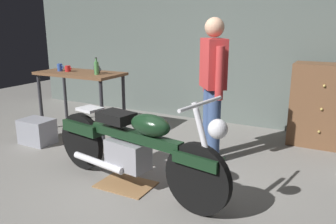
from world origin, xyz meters
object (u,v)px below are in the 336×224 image
object	(u,v)px
wooden_dresser	(323,105)
mug_red_diner	(68,69)
mug_blue_enamel	(60,67)
storage_bin	(37,131)
person_standing	(213,84)
bottle	(96,68)
motorcycle	(132,145)
mug_black_matte	(97,70)

from	to	relation	value
wooden_dresser	mug_red_diner	world-z (taller)	wooden_dresser
mug_blue_enamel	storage_bin	bearing A→B (deg)	-74.77
person_standing	storage_bin	distance (m)	2.49
person_standing	bottle	world-z (taller)	person_standing
motorcycle	person_standing	bearing A→B (deg)	79.44
mug_red_diner	mug_blue_enamel	world-z (taller)	mug_blue_enamel
person_standing	storage_bin	size ratio (longest dim) A/B	3.80
person_standing	motorcycle	bearing A→B (deg)	121.60
mug_blue_enamel	mug_black_matte	xyz separation A→B (m)	(0.64, 0.08, -0.00)
mug_black_matte	bottle	distance (m)	0.14
mug_red_diner	bottle	xyz separation A→B (m)	(0.59, -0.05, 0.05)
motorcycle	storage_bin	bearing A→B (deg)	175.92
mug_blue_enamel	mug_black_matte	size ratio (longest dim) A/B	0.94
mug_blue_enamel	bottle	size ratio (longest dim) A/B	0.46
motorcycle	storage_bin	xyz separation A→B (m)	(-1.89, 0.49, -0.28)
mug_black_matte	wooden_dresser	bearing A→B (deg)	17.95
person_standing	wooden_dresser	world-z (taller)	person_standing
mug_red_diner	mug_black_matte	xyz separation A→B (m)	(0.51, 0.06, 0.01)
person_standing	mug_red_diner	world-z (taller)	person_standing
mug_blue_enamel	mug_black_matte	bearing A→B (deg)	6.93
motorcycle	mug_red_diner	bearing A→B (deg)	158.51
mug_blue_enamel	mug_black_matte	world-z (taller)	mug_blue_enamel
motorcycle	wooden_dresser	distance (m)	2.71
person_standing	wooden_dresser	distance (m)	1.66
person_standing	storage_bin	world-z (taller)	person_standing
mug_red_diner	bottle	distance (m)	0.59
motorcycle	mug_red_diner	xyz separation A→B (m)	(-1.94, 1.20, 0.49)
mug_red_diner	mug_black_matte	distance (m)	0.51
person_standing	mug_blue_enamel	distance (m)	2.49
wooden_dresser	mug_black_matte	world-z (taller)	wooden_dresser
motorcycle	mug_black_matte	distance (m)	1.98
bottle	storage_bin	bearing A→B (deg)	-128.41
wooden_dresser	bottle	world-z (taller)	bottle
storage_bin	bottle	size ratio (longest dim) A/B	1.83
mug_blue_enamel	person_standing	bearing A→B (deg)	-2.53
storage_bin	bottle	world-z (taller)	bottle
motorcycle	mug_black_matte	world-z (taller)	mug_black_matte
mug_blue_enamel	mug_red_diner	bearing A→B (deg)	8.81
mug_blue_enamel	motorcycle	bearing A→B (deg)	-29.64
motorcycle	wooden_dresser	world-z (taller)	wooden_dresser
wooden_dresser	mug_red_diner	xyz separation A→B (m)	(-3.48, -1.02, 0.39)
motorcycle	mug_red_diner	world-z (taller)	motorcycle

